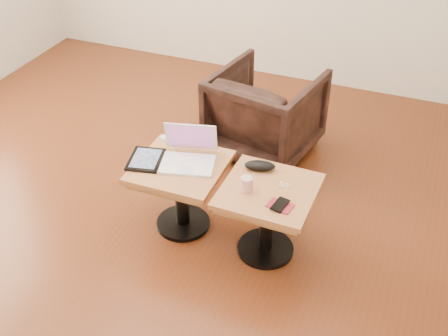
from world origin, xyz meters
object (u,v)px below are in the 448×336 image
at_px(side_table_left, 181,181).
at_px(armchair, 266,113).
at_px(striped_cup, 246,184).
at_px(laptop, 189,155).
at_px(side_table_right, 268,205).

relative_size(side_table_left, armchair, 0.73).
xyz_separation_m(side_table_left, striped_cup, (0.44, -0.08, 0.16)).
height_order(side_table_left, armchair, armchair).
distance_m(side_table_left, striped_cup, 0.48).
distance_m(laptop, armchair, 0.97).
height_order(striped_cup, armchair, armchair).
bearing_deg(side_table_right, striped_cup, -151.70).
height_order(laptop, striped_cup, laptop).
bearing_deg(striped_cup, laptop, 161.72).
height_order(side_table_left, striped_cup, striped_cup).
distance_m(side_table_left, armchair, 1.01).
relative_size(side_table_right, armchair, 0.74).
distance_m(side_table_right, laptop, 0.55).
xyz_separation_m(side_table_left, laptop, (0.03, 0.05, 0.16)).
xyz_separation_m(striped_cup, armchair, (-0.24, 1.07, -0.19)).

